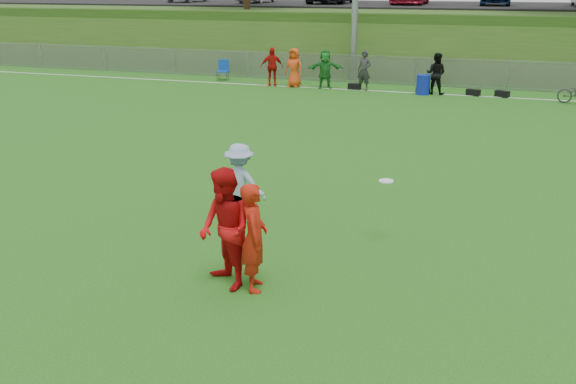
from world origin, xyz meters
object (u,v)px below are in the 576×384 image
at_px(player_red_center, 225,229).
at_px(player_blue, 240,184).
at_px(frisbee, 386,181).
at_px(recycling_bin, 423,85).
at_px(player_red_left, 254,237).

xyz_separation_m(player_red_center, player_blue, (-0.84, 2.63, -0.15)).
bearing_deg(player_red_center, frisbee, 91.82).
height_order(player_blue, frisbee, player_blue).
distance_m(player_red_center, recycling_bin, 18.75).
height_order(player_red_left, frisbee, player_red_left).
bearing_deg(recycling_bin, player_red_center, -92.47).
relative_size(player_red_left, frisbee, 6.42).
bearing_deg(player_red_center, player_red_left, 48.78).
distance_m(player_red_left, frisbee, 2.91).
relative_size(player_red_left, player_blue, 1.07).
bearing_deg(frisbee, recycling_bin, 94.25).
distance_m(player_red_center, player_blue, 2.76).
xyz_separation_m(player_blue, recycling_bin, (1.64, 16.09, -0.38)).
bearing_deg(player_red_left, player_blue, 6.76).
relative_size(player_red_center, recycling_bin, 2.31).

